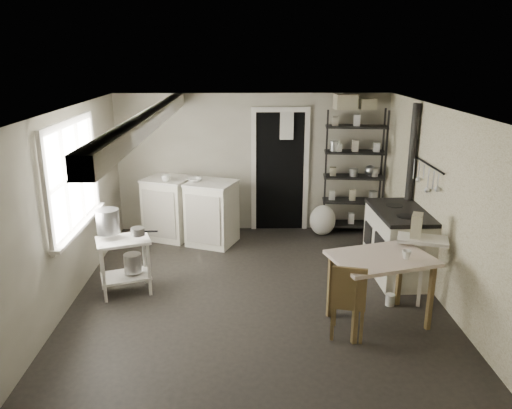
{
  "coord_description": "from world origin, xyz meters",
  "views": [
    {
      "loc": [
        -0.14,
        -5.66,
        2.92
      ],
      "look_at": [
        0.0,
        0.3,
        1.1
      ],
      "focal_mm": 35.0,
      "sensor_mm": 36.0,
      "label": 1
    }
  ],
  "objects_px": {
    "prep_table": "(125,263)",
    "flour_sack": "(323,221)",
    "stockpot": "(108,221)",
    "work_table": "(379,292)",
    "base_cabinets": "(191,213)",
    "shelf_rack": "(353,177)",
    "chair": "(349,293)",
    "stove": "(398,245)"
  },
  "relations": [
    {
      "from": "prep_table",
      "to": "flour_sack",
      "type": "height_order",
      "value": "prep_table"
    },
    {
      "from": "stockpot",
      "to": "work_table",
      "type": "relative_size",
      "value": 0.29
    },
    {
      "from": "base_cabinets",
      "to": "flour_sack",
      "type": "xyz_separation_m",
      "value": [
        2.16,
        0.19,
        -0.22
      ]
    },
    {
      "from": "prep_table",
      "to": "shelf_rack",
      "type": "bearing_deg",
      "value": 33.49
    },
    {
      "from": "stockpot",
      "to": "work_table",
      "type": "bearing_deg",
      "value": -15.03
    },
    {
      "from": "stockpot",
      "to": "chair",
      "type": "relative_size",
      "value": 0.35
    },
    {
      "from": "base_cabinets",
      "to": "stockpot",
      "type": "bearing_deg",
      "value": -92.68
    },
    {
      "from": "flour_sack",
      "to": "base_cabinets",
      "type": "bearing_deg",
      "value": -175.07
    },
    {
      "from": "stockpot",
      "to": "shelf_rack",
      "type": "height_order",
      "value": "shelf_rack"
    },
    {
      "from": "shelf_rack",
      "to": "flour_sack",
      "type": "distance_m",
      "value": 0.89
    },
    {
      "from": "base_cabinets",
      "to": "chair",
      "type": "bearing_deg",
      "value": -34.12
    },
    {
      "from": "prep_table",
      "to": "flour_sack",
      "type": "relative_size",
      "value": 1.41
    },
    {
      "from": "work_table",
      "to": "flour_sack",
      "type": "xyz_separation_m",
      "value": [
        -0.19,
        2.83,
        -0.14
      ]
    },
    {
      "from": "stockpot",
      "to": "work_table",
      "type": "distance_m",
      "value": 3.33
    },
    {
      "from": "prep_table",
      "to": "work_table",
      "type": "relative_size",
      "value": 0.68
    },
    {
      "from": "flour_sack",
      "to": "shelf_rack",
      "type": "bearing_deg",
      "value": 17.73
    },
    {
      "from": "chair",
      "to": "flour_sack",
      "type": "bearing_deg",
      "value": 101.16
    },
    {
      "from": "prep_table",
      "to": "stockpot",
      "type": "height_order",
      "value": "stockpot"
    },
    {
      "from": "stockpot",
      "to": "shelf_rack",
      "type": "bearing_deg",
      "value": 31.66
    },
    {
      "from": "prep_table",
      "to": "stove",
      "type": "bearing_deg",
      "value": 6.82
    },
    {
      "from": "work_table",
      "to": "stockpot",
      "type": "bearing_deg",
      "value": 164.97
    },
    {
      "from": "stove",
      "to": "work_table",
      "type": "bearing_deg",
      "value": -116.61
    },
    {
      "from": "base_cabinets",
      "to": "stove",
      "type": "relative_size",
      "value": 1.29
    },
    {
      "from": "stockpot",
      "to": "flour_sack",
      "type": "relative_size",
      "value": 0.59
    },
    {
      "from": "flour_sack",
      "to": "chair",
      "type": "bearing_deg",
      "value": -93.61
    },
    {
      "from": "stockpot",
      "to": "flour_sack",
      "type": "distance_m",
      "value": 3.64
    },
    {
      "from": "prep_table",
      "to": "chair",
      "type": "xyz_separation_m",
      "value": [
        2.6,
        -1.05,
        0.08
      ]
    },
    {
      "from": "stockpot",
      "to": "chair",
      "type": "distance_m",
      "value": 3.02
    },
    {
      "from": "flour_sack",
      "to": "prep_table",
      "type": "bearing_deg",
      "value": -144.11
    },
    {
      "from": "stockpot",
      "to": "stove",
      "type": "distance_m",
      "value": 3.79
    },
    {
      "from": "prep_table",
      "to": "work_table",
      "type": "xyz_separation_m",
      "value": [
        2.99,
        -0.81,
        -0.02
      ]
    },
    {
      "from": "stockpot",
      "to": "stove",
      "type": "xyz_separation_m",
      "value": [
        3.74,
        0.39,
        -0.5
      ]
    },
    {
      "from": "stockpot",
      "to": "stove",
      "type": "relative_size",
      "value": 0.26
    },
    {
      "from": "prep_table",
      "to": "base_cabinets",
      "type": "distance_m",
      "value": 1.95
    },
    {
      "from": "prep_table",
      "to": "chair",
      "type": "relative_size",
      "value": 0.84
    },
    {
      "from": "base_cabinets",
      "to": "work_table",
      "type": "distance_m",
      "value": 3.54
    },
    {
      "from": "shelf_rack",
      "to": "flour_sack",
      "type": "height_order",
      "value": "shelf_rack"
    },
    {
      "from": "base_cabinets",
      "to": "shelf_rack",
      "type": "height_order",
      "value": "shelf_rack"
    },
    {
      "from": "stockpot",
      "to": "shelf_rack",
      "type": "relative_size",
      "value": 0.15
    },
    {
      "from": "flour_sack",
      "to": "stockpot",
      "type": "bearing_deg",
      "value": -146.28
    },
    {
      "from": "base_cabinets",
      "to": "prep_table",
      "type": "bearing_deg",
      "value": -87.51
    },
    {
      "from": "prep_table",
      "to": "base_cabinets",
      "type": "height_order",
      "value": "base_cabinets"
    }
  ]
}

